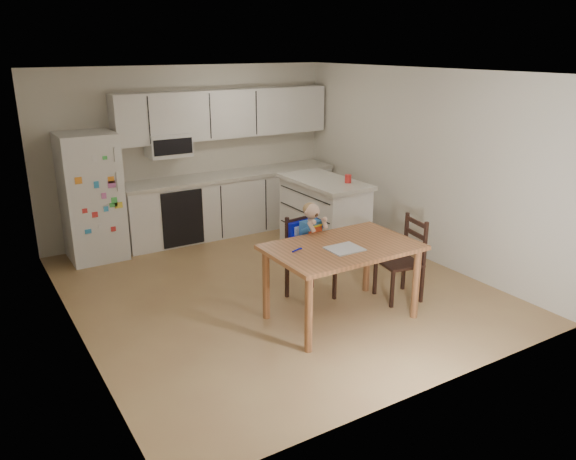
% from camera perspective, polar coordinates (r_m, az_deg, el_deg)
% --- Properties ---
extents(room, '(4.52, 5.01, 2.51)m').
position_cam_1_polar(room, '(6.77, -3.55, 5.30)').
color(room, '#966E47').
rests_on(room, ground).
extents(refrigerator, '(0.72, 0.70, 1.70)m').
position_cam_1_polar(refrigerator, '(7.90, -19.34, 3.19)').
color(refrigerator, silver).
rests_on(refrigerator, ground).
extents(kitchen_run, '(3.37, 0.62, 2.15)m').
position_cam_1_polar(kitchen_run, '(8.61, -6.09, 5.51)').
color(kitchen_run, silver).
rests_on(kitchen_run, ground).
extents(kitchen_island, '(0.72, 1.38, 1.02)m').
position_cam_1_polar(kitchen_island, '(7.84, 3.66, 1.54)').
color(kitchen_island, silver).
rests_on(kitchen_island, ground).
extents(red_cup, '(0.09, 0.09, 0.11)m').
position_cam_1_polar(red_cup, '(7.55, 6.12, 5.20)').
color(red_cup, red).
rests_on(red_cup, kitchen_island).
extents(dining_table, '(1.53, 0.98, 0.82)m').
position_cam_1_polar(dining_table, '(5.81, 5.51, -2.58)').
color(dining_table, brown).
rests_on(dining_table, ground).
extents(napkin, '(0.34, 0.29, 0.01)m').
position_cam_1_polar(napkin, '(5.65, 5.77, -1.91)').
color(napkin, silver).
rests_on(napkin, dining_table).
extents(toddler_spoon, '(0.12, 0.06, 0.02)m').
position_cam_1_polar(toddler_spoon, '(5.59, 0.84, -2.06)').
color(toddler_spoon, '#0A12D0').
rests_on(toddler_spoon, dining_table).
extents(chair_booster, '(0.48, 0.48, 1.13)m').
position_cam_1_polar(chair_booster, '(6.28, 2.09, -1.11)').
color(chair_booster, black).
rests_on(chair_booster, ground).
extents(chair_side, '(0.49, 0.49, 0.95)m').
position_cam_1_polar(chair_side, '(6.47, 12.01, -2.32)').
color(chair_side, black).
rests_on(chair_side, ground).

